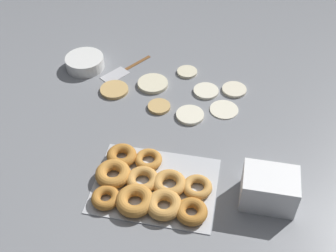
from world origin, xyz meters
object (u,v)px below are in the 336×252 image
(pancake_1, at_px, (187,72))
(pancake_5, at_px, (114,90))
(pancake_6, at_px, (234,90))
(pancake_7, at_px, (224,109))
(spatula, at_px, (120,72))
(pancake_2, at_px, (159,107))
(pancake_0, at_px, (190,115))
(pancake_3, at_px, (206,91))
(batter_bowl, at_px, (85,62))
(container_stack, at_px, (269,189))
(donut_tray, at_px, (148,186))
(pancake_4, at_px, (153,84))

(pancake_1, xyz_separation_m, pancake_5, (-0.25, -0.17, 0.00))
(pancake_6, distance_m, pancake_7, 0.12)
(pancake_5, bearing_deg, pancake_6, 11.32)
(pancake_5, xyz_separation_m, spatula, (-0.01, 0.12, -0.00))
(pancake_2, bearing_deg, pancake_5, 161.89)
(pancake_0, distance_m, pancake_2, 0.12)
(pancake_3, height_order, spatula, pancake_3)
(pancake_0, bearing_deg, spatula, 147.38)
(pancake_0, bearing_deg, batter_bowl, 155.65)
(pancake_6, distance_m, container_stack, 0.51)
(donut_tray, bearing_deg, pancake_7, 64.76)
(pancake_1, xyz_separation_m, container_stack, (0.33, -0.57, 0.05))
(batter_bowl, distance_m, spatula, 0.15)
(pancake_6, xyz_separation_m, pancake_7, (-0.03, -0.12, -0.00))
(pancake_7, xyz_separation_m, spatula, (-0.43, 0.14, -0.00))
(pancake_0, bearing_deg, pancake_3, 75.16)
(pancake_3, relative_size, spatula, 0.43)
(batter_bowl, height_order, container_stack, container_stack)
(pancake_5, xyz_separation_m, container_stack, (0.58, -0.40, 0.05))
(pancake_5, relative_size, pancake_7, 1.03)
(pancake_7, bearing_deg, pancake_2, -171.91)
(batter_bowl, bearing_deg, pancake_2, -28.28)
(pancake_4, xyz_separation_m, container_stack, (0.45, -0.47, 0.05))
(pancake_7, bearing_deg, pancake_6, 76.94)
(pancake_7, relative_size, batter_bowl, 0.68)
(pancake_1, bearing_deg, pancake_0, -78.56)
(pancake_1, distance_m, pancake_5, 0.30)
(pancake_0, relative_size, pancake_2, 1.22)
(pancake_4, relative_size, pancake_6, 1.27)
(pancake_3, relative_size, pancake_4, 0.82)
(pancake_6, bearing_deg, pancake_3, -164.72)
(container_stack, distance_m, spatula, 0.79)
(pancake_0, distance_m, spatula, 0.37)
(pancake_3, bearing_deg, spatula, 171.14)
(pancake_3, relative_size, pancake_6, 1.04)
(pancake_5, bearing_deg, donut_tray, -61.80)
(pancake_0, xyz_separation_m, donut_tray, (-0.07, -0.35, 0.01))
(pancake_6, height_order, donut_tray, donut_tray)
(pancake_3, height_order, pancake_5, pancake_5)
(pancake_5, distance_m, container_stack, 0.71)
(pancake_4, height_order, batter_bowl, batter_bowl)
(pancake_3, xyz_separation_m, pancake_5, (-0.34, -0.06, 0.00))
(pancake_2, bearing_deg, pancake_3, 38.05)
(pancake_0, xyz_separation_m, batter_bowl, (-0.46, 0.21, 0.02))
(pancake_6, bearing_deg, container_stack, -74.81)
(pancake_2, distance_m, donut_tray, 0.37)
(pancake_2, height_order, donut_tray, donut_tray)
(pancake_5, relative_size, container_stack, 0.68)
(pancake_5, relative_size, pancake_6, 1.16)
(pancake_5, xyz_separation_m, pancake_6, (0.45, 0.09, -0.00))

